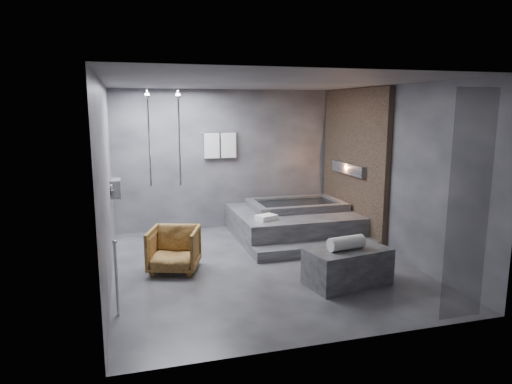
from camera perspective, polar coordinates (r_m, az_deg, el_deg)
name	(u,v)px	position (r m, az deg, el deg)	size (l,w,h in m)	color
room	(282,153)	(7.22, 3.25, 4.86)	(5.00, 5.04, 2.82)	#2E2E31
tub_deck	(293,223)	(8.81, 4.59, -3.93)	(2.20, 2.00, 0.50)	#333436
tub_step	(317,249)	(7.81, 7.64, -7.11)	(2.20, 0.36, 0.18)	#333436
concrete_bench	(347,266)	(6.57, 11.35, -9.10)	(1.14, 0.63, 0.51)	#313234
driftwood_chair	(174,249)	(7.04, -10.21, -7.06)	(0.71, 0.73, 0.67)	#4F3213
rolled_towel	(346,243)	(6.42, 11.21, -6.26)	(0.19, 0.19, 0.53)	white
deck_towel	(266,218)	(8.00, 1.30, -3.21)	(0.34, 0.25, 0.09)	white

